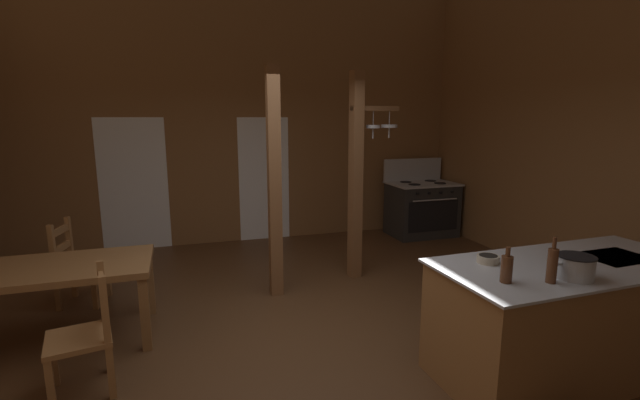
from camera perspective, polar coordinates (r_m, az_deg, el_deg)
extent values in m
cube|color=#4C301C|center=(4.16, -3.01, -19.50)|extent=(8.18, 8.18, 0.10)
cube|color=brown|center=(7.30, -10.57, 11.25)|extent=(8.18, 0.14, 4.26)
cube|color=brown|center=(5.79, 36.39, 9.53)|extent=(0.14, 8.18, 4.26)
cube|color=white|center=(7.29, -23.27, 1.85)|extent=(1.00, 0.01, 2.05)
cube|color=white|center=(7.35, -7.34, 2.70)|extent=(0.84, 0.01, 2.05)
cube|color=brown|center=(4.10, 29.52, -13.50)|extent=(2.13, 0.97, 0.91)
cube|color=#A8AAB2|center=(3.95, 30.15, -7.28)|extent=(2.19, 1.03, 0.02)
cube|color=black|center=(4.30, 34.33, -6.17)|extent=(0.53, 0.42, 0.00)
cube|color=black|center=(4.53, 24.83, -16.41)|extent=(2.00, 0.10, 0.10)
cube|color=#262626|center=(7.84, 13.18, -1.26)|extent=(1.11, 0.77, 0.90)
cube|color=black|center=(7.52, 14.67, -2.06)|extent=(0.94, 0.02, 0.52)
cylinder|color=#A8AAB2|center=(7.45, 14.88, 0.00)|extent=(0.83, 0.03, 0.02)
cube|color=#A8AAB2|center=(7.75, 13.33, 2.10)|extent=(1.15, 0.81, 0.03)
cube|color=#A8AAB2|center=(8.03, 12.07, 3.92)|extent=(1.14, 0.05, 0.40)
cylinder|color=black|center=(7.76, 15.48, 2.15)|extent=(0.20, 0.20, 0.01)
cylinder|color=black|center=(7.50, 12.31, 2.01)|extent=(0.20, 0.20, 0.01)
cylinder|color=black|center=(8.01, 14.30, 2.47)|extent=(0.20, 0.20, 0.01)
cylinder|color=black|center=(7.76, 11.19, 2.34)|extent=(0.20, 0.20, 0.01)
cylinder|color=black|center=(7.62, 16.97, 1.04)|extent=(0.04, 0.03, 0.04)
cylinder|color=black|center=(7.49, 15.59, 0.96)|extent=(0.04, 0.03, 0.04)
cylinder|color=black|center=(7.38, 14.16, 0.88)|extent=(0.04, 0.03, 0.04)
cylinder|color=black|center=(7.26, 12.68, 0.80)|extent=(0.04, 0.03, 0.04)
cube|color=brown|center=(5.48, 4.70, 2.95)|extent=(0.16, 0.16, 2.61)
cube|color=brown|center=(5.57, 7.27, 11.84)|extent=(0.68, 0.18, 0.06)
cylinder|color=#A8AAB2|center=(5.55, 7.01, 10.80)|extent=(0.01, 0.01, 0.20)
cylinder|color=#A8AAB2|center=(5.56, 6.98, 9.55)|extent=(0.20, 0.20, 0.04)
cylinder|color=#A8AAB2|center=(5.56, 6.96, 8.73)|extent=(0.02, 0.02, 0.14)
cylinder|color=#A8AAB2|center=(5.69, 9.11, 10.77)|extent=(0.01, 0.01, 0.20)
cylinder|color=#A8AAB2|center=(5.69, 9.07, 9.57)|extent=(0.24, 0.24, 0.04)
cylinder|color=#A8AAB2|center=(5.69, 9.05, 8.76)|extent=(0.02, 0.02, 0.14)
cube|color=brown|center=(4.92, -6.00, 2.04)|extent=(0.14, 0.14, 2.61)
cube|color=brown|center=(4.62, -31.91, -7.74)|extent=(1.72, 0.93, 0.06)
cube|color=brown|center=(4.97, -21.43, -10.07)|extent=(0.08, 0.08, 0.68)
cube|color=brown|center=(4.25, -21.98, -13.72)|extent=(0.08, 0.08, 0.68)
cube|color=olive|center=(5.53, -28.79, -7.61)|extent=(0.52, 0.52, 0.04)
cube|color=olive|center=(5.69, -26.06, -9.24)|extent=(0.06, 0.06, 0.41)
cube|color=olive|center=(5.36, -27.46, -10.58)|extent=(0.06, 0.06, 0.41)
cube|color=olive|center=(5.75, -29.85, -6.54)|extent=(0.06, 0.06, 0.95)
cube|color=olive|center=(5.43, -31.47, -7.69)|extent=(0.06, 0.06, 0.95)
cube|color=olive|center=(5.50, -31.00, -3.47)|extent=(0.11, 0.38, 0.07)
cube|color=olive|center=(5.54, -30.81, -5.37)|extent=(0.11, 0.38, 0.07)
cube|color=olive|center=(3.83, -29.13, -15.64)|extent=(0.52, 0.52, 0.04)
cube|color=olive|center=(3.78, -31.88, -20.17)|extent=(0.06, 0.06, 0.41)
cube|color=olive|center=(4.11, -31.58, -17.55)|extent=(0.06, 0.06, 0.41)
cube|color=olive|center=(3.63, -26.11, -16.02)|extent=(0.06, 0.06, 0.95)
cube|color=olive|center=(3.98, -26.37, -13.66)|extent=(0.06, 0.06, 0.95)
cube|color=olive|center=(3.67, -26.72, -9.61)|extent=(0.11, 0.38, 0.07)
cube|color=olive|center=(3.74, -26.47, -12.35)|extent=(0.11, 0.38, 0.07)
cylinder|color=#A8AAB2|center=(3.57, 30.50, -7.64)|extent=(0.25, 0.25, 0.16)
cylinder|color=black|center=(3.54, 30.63, -6.37)|extent=(0.26, 0.26, 0.01)
cylinder|color=#A8AAB2|center=(3.46, 28.99, -7.37)|extent=(0.05, 0.02, 0.02)
cylinder|color=#A8AAB2|center=(3.66, 32.05, -6.72)|extent=(0.05, 0.02, 0.02)
cylinder|color=#B2A893|center=(3.65, 21.19, -7.24)|extent=(0.17, 0.17, 0.06)
cylinder|color=black|center=(3.65, 21.23, -6.79)|extent=(0.14, 0.14, 0.00)
cylinder|color=#56331E|center=(3.27, 23.30, -8.36)|extent=(0.08, 0.08, 0.19)
cylinder|color=#56331E|center=(3.23, 23.47, -6.26)|extent=(0.03, 0.03, 0.07)
cylinder|color=#56331E|center=(3.39, 28.18, -7.63)|extent=(0.07, 0.07, 0.24)
cylinder|color=#56331E|center=(3.34, 28.43, -4.99)|extent=(0.03, 0.03, 0.08)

